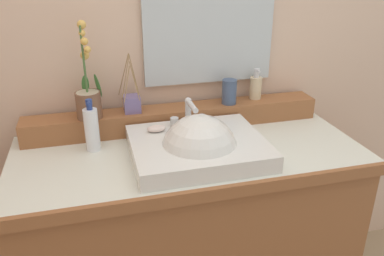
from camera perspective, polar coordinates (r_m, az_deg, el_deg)
wall_back at (r=1.74m, az=-3.86°, el=14.39°), size 3.01×0.20×2.50m
vanity_cabinet at (r=1.73m, az=-0.40°, el=-15.83°), size 1.31×0.58×0.86m
back_ledge at (r=1.66m, az=-2.31°, el=1.54°), size 1.23×0.12×0.09m
sink_basin at (r=1.43m, az=0.98°, el=-3.29°), size 0.48×0.40×0.30m
soap_bar at (r=1.49m, az=-5.16°, el=-0.08°), size 0.07×0.04×0.02m
potted_plant at (r=1.56m, az=-14.75°, el=4.38°), size 0.11×0.10×0.37m
soap_dispenser at (r=1.76m, az=9.18°, el=5.90°), size 0.05×0.05×0.13m
tumbler_cup at (r=1.68m, az=5.39°, el=5.23°), size 0.06×0.06×0.10m
reed_diffuser at (r=1.61m, az=-8.67°, el=3.60°), size 0.08×0.10×0.24m
lotion_bottle at (r=1.50m, az=-14.27°, el=-0.10°), size 0.05×0.06×0.20m
mirror at (r=1.66m, az=2.58°, el=16.83°), size 0.55×0.02×0.61m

